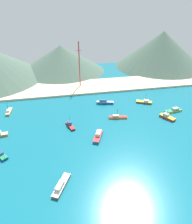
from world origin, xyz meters
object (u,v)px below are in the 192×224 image
object	(u,v)px
fishing_boat_3	(174,110)
fishing_boat_7	(118,117)
fishing_boat_5	(9,112)
fishing_boat_6	(70,125)
radio_tower	(79,65)
fishing_boat_9	(1,155)
fishing_boat_1	(144,102)
fishing_boat_4	(105,102)
fishing_boat_10	(61,185)
fishing_boat_2	(98,136)
fishing_boat_0	(167,117)

from	to	relation	value
fishing_boat_3	fishing_boat_7	size ratio (longest dim) A/B	1.09
fishing_boat_5	fishing_boat_6	distance (m)	38.36
fishing_boat_5	radio_tower	size ratio (longest dim) A/B	0.25
fishing_boat_5	fishing_boat_9	distance (m)	36.74
fishing_boat_1	fishing_boat_6	world-z (taller)	fishing_boat_6
fishing_boat_4	fishing_boat_10	xyz separation A→B (m)	(-28.91, -56.83, -0.21)
fishing_boat_1	fishing_boat_3	bearing A→B (deg)	-48.29
fishing_boat_5	radio_tower	xyz separation A→B (m)	(44.10, 29.76, 15.46)
fishing_boat_6	fishing_boat_5	bearing A→B (deg)	147.69
fishing_boat_5	fishing_boat_9	bearing A→B (deg)	-84.78
fishing_boat_10	fishing_boat_9	bearing A→B (deg)	139.12
fishing_boat_1	fishing_boat_10	xyz separation A→B (m)	(-53.08, -52.98, 0.04)
fishing_boat_2	fishing_boat_6	xyz separation A→B (m)	(-11.87, 11.56, -0.18)
fishing_boat_1	fishing_boat_7	world-z (taller)	fishing_boat_1
fishing_boat_6	fishing_boat_2	bearing A→B (deg)	-44.24
fishing_boat_7	fishing_boat_9	distance (m)	57.93
fishing_boat_2	fishing_boat_7	world-z (taller)	fishing_boat_7
fishing_boat_6	fishing_boat_10	bearing A→B (deg)	-99.53
fishing_boat_5	fishing_boat_7	xyz separation A→B (m)	(58.04, -17.50, -0.13)
fishing_boat_10	fishing_boat_0	bearing A→B (deg)	30.29
fishing_boat_10	fishing_boat_4	bearing A→B (deg)	63.04
fishing_boat_4	fishing_boat_7	distance (m)	18.03
fishing_boat_2	fishing_boat_9	xyz separation A→B (m)	(-40.95, -4.53, -0.20)
fishing_boat_6	fishing_boat_9	bearing A→B (deg)	-151.04
fishing_boat_2	fishing_boat_10	size ratio (longest dim) A/B	0.93
fishing_boat_0	fishing_boat_5	xyz separation A→B (m)	(-83.95, 22.89, -0.07)
fishing_boat_0	fishing_boat_2	size ratio (longest dim) A/B	0.89
fishing_boat_7	radio_tower	xyz separation A→B (m)	(-13.94, 47.26, 15.59)
fishing_boat_9	fishing_boat_0	bearing A→B (deg)	9.65
fishing_boat_5	fishing_boat_6	xyz separation A→B (m)	(32.42, -20.50, -0.02)
fishing_boat_1	fishing_boat_9	xyz separation A→B (m)	(-76.11, -33.05, 0.01)
fishing_boat_1	fishing_boat_3	distance (m)	17.82
fishing_boat_1	fishing_boat_5	world-z (taller)	fishing_boat_5
fishing_boat_0	radio_tower	bearing A→B (deg)	127.12
fishing_boat_3	fishing_boat_9	size ratio (longest dim) A/B	1.55
fishing_boat_1	fishing_boat_10	size ratio (longest dim) A/B	0.94
fishing_boat_1	fishing_boat_4	distance (m)	24.48
fishing_boat_5	fishing_boat_2	bearing A→B (deg)	-35.90
fishing_boat_0	fishing_boat_9	world-z (taller)	fishing_boat_9
fishing_boat_1	fishing_boat_4	bearing A→B (deg)	170.96
fishing_boat_1	fishing_boat_3	xyz separation A→B (m)	(11.86, -13.31, -0.01)
fishing_boat_7	fishing_boat_10	world-z (taller)	fishing_boat_7
fishing_boat_7	radio_tower	bearing A→B (deg)	106.43
fishing_boat_10	fishing_boat_3	bearing A→B (deg)	31.42
fishing_boat_5	fishing_boat_10	size ratio (longest dim) A/B	0.76
fishing_boat_0	fishing_boat_4	world-z (taller)	fishing_boat_0
radio_tower	fishing_boat_6	bearing A→B (deg)	-103.08
fishing_boat_2	fishing_boat_7	distance (m)	20.03
fishing_boat_0	fishing_boat_9	size ratio (longest dim) A/B	1.25
fishing_boat_3	fishing_boat_0	bearing A→B (deg)	-140.60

